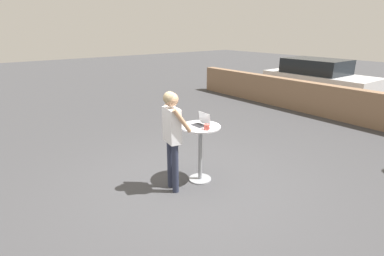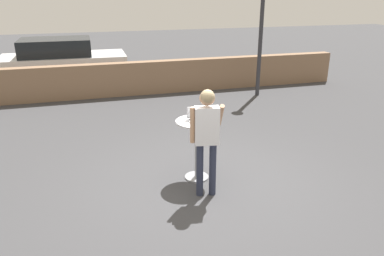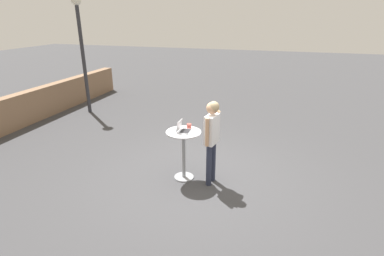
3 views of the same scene
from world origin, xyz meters
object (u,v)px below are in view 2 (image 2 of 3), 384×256
object	(u,v)px
cafe_table	(197,139)
coffee_mug	(211,118)
laptop	(197,118)
street_lamp	(262,10)
parked_car_near_street	(62,60)
standing_person	(207,130)

from	to	relation	value
cafe_table	coffee_mug	xyz separation A→B (m)	(0.22, -0.05, 0.38)
laptop	street_lamp	world-z (taller)	street_lamp
cafe_table	street_lamp	world-z (taller)	street_lamp
parked_car_near_street	coffee_mug	bearing A→B (deg)	-71.78
cafe_table	street_lamp	xyz separation A→B (m)	(3.39, 4.69, 1.79)
coffee_mug	parked_car_near_street	xyz separation A→B (m)	(-2.64, 8.03, -0.30)
cafe_table	laptop	distance (m)	0.38
laptop	standing_person	size ratio (longest dim) A/B	0.17
cafe_table	coffee_mug	bearing A→B (deg)	-11.95
laptop	coffee_mug	size ratio (longest dim) A/B	2.28
cafe_table	parked_car_near_street	xyz separation A→B (m)	(-2.42, 7.99, 0.07)
laptop	standing_person	bearing A→B (deg)	-92.43
coffee_mug	street_lamp	distance (m)	5.87
parked_car_near_street	street_lamp	size ratio (longest dim) A/B	1.08
standing_person	coffee_mug	bearing A→B (deg)	65.31
coffee_mug	standing_person	bearing A→B (deg)	-114.69
standing_person	parked_car_near_street	world-z (taller)	standing_person
cafe_table	standing_person	xyz separation A→B (m)	(-0.03, -0.59, 0.39)
coffee_mug	parked_car_near_street	bearing A→B (deg)	108.22
standing_person	street_lamp	size ratio (longest dim) A/B	0.45
cafe_table	parked_car_near_street	distance (m)	8.35
cafe_table	standing_person	bearing A→B (deg)	-92.45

